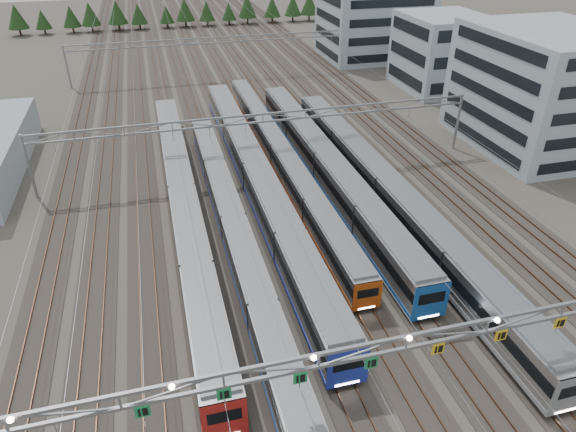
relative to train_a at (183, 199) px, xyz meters
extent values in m
plane|color=#47423A|center=(11.25, -30.92, -2.20)|extent=(400.00, 400.00, 0.00)
cube|color=#2D2823|center=(11.25, 69.08, -2.16)|extent=(54.00, 260.00, 0.08)
cube|color=brown|center=(-14.22, 69.08, -2.04)|extent=(0.08, 260.00, 0.16)
cube|color=brown|center=(36.72, 69.08, -2.04)|extent=(0.08, 260.00, 0.16)
cube|color=brown|center=(10.53, 69.08, -2.04)|extent=(0.08, 260.00, 0.16)
cube|color=brown|center=(11.97, 69.08, -2.04)|extent=(0.08, 260.00, 0.16)
cube|color=black|center=(0.00, 0.05, -1.77)|extent=(2.49, 58.27, 0.38)
cube|color=gray|center=(0.00, 0.05, 0.05)|extent=(2.93, 59.46, 3.30)
cube|color=black|center=(0.00, 0.05, 0.45)|extent=(2.99, 59.17, 0.99)
cube|color=red|center=(0.00, 0.05, -1.33)|extent=(2.98, 59.17, 0.37)
cube|color=slate|center=(0.00, 0.05, 1.81)|extent=(2.64, 58.27, 0.26)
cube|color=red|center=(0.00, -29.64, 0.05)|extent=(2.95, 0.12, 3.30)
cube|color=black|center=(0.00, -29.67, 0.45)|extent=(2.20, 0.10, 0.99)
cube|color=black|center=(4.50, -6.96, -1.80)|extent=(2.16, 53.53, 0.33)
cube|color=gray|center=(4.50, -6.96, -0.21)|extent=(2.55, 54.62, 2.86)
cube|color=black|center=(4.50, -6.96, 0.13)|extent=(2.61, 54.35, 0.86)
cube|color=#19399A|center=(4.50, -6.96, -1.41)|extent=(2.60, 54.35, 0.32)
cube|color=slate|center=(4.50, -6.96, 1.31)|extent=(2.29, 53.53, 0.23)
cube|color=black|center=(9.00, 3.42, -1.76)|extent=(2.62, 61.19, 0.40)
cube|color=gray|center=(9.00, 3.42, 0.16)|extent=(3.08, 62.44, 3.47)
cube|color=black|center=(9.00, 3.42, 0.58)|extent=(3.14, 62.12, 1.05)
cube|color=#2235B8|center=(9.00, 3.42, -1.30)|extent=(3.13, 62.12, 0.39)
cube|color=slate|center=(9.00, 3.42, 2.01)|extent=(2.78, 61.19, 0.28)
cube|color=#2235B8|center=(9.00, -27.75, 0.16)|extent=(3.10, 0.12, 3.47)
cube|color=black|center=(9.00, -27.78, 0.58)|extent=(2.31, 0.10, 1.05)
cube|color=white|center=(9.00, -27.81, -1.35)|extent=(1.85, 0.06, 0.17)
cube|color=black|center=(13.50, 9.29, -1.80)|extent=(2.17, 58.46, 0.33)
cube|color=gray|center=(13.50, 9.29, -0.21)|extent=(2.55, 59.66, 2.87)
cube|color=black|center=(13.50, 9.29, 0.14)|extent=(2.61, 59.36, 0.87)
cube|color=#C94C11|center=(13.50, 9.29, -1.41)|extent=(2.60, 59.36, 0.32)
cube|color=slate|center=(13.50, 9.29, 1.32)|extent=(2.30, 58.46, 0.23)
cube|color=#C94C11|center=(13.50, -20.49, -0.21)|extent=(2.57, 0.12, 2.87)
cube|color=black|center=(13.50, -20.52, 0.14)|extent=(1.91, 0.10, 0.87)
cube|color=white|center=(13.50, -20.55, -1.46)|extent=(1.53, 0.06, 0.14)
cube|color=black|center=(18.00, 3.83, -1.76)|extent=(2.66, 52.57, 0.40)
cube|color=gray|center=(18.00, 3.83, 0.20)|extent=(3.13, 53.64, 3.53)
cube|color=black|center=(18.00, 3.83, 0.62)|extent=(3.19, 53.38, 1.06)
cube|color=#1957B3|center=(18.00, 3.83, -1.29)|extent=(3.18, 53.38, 0.39)
cube|color=slate|center=(18.00, 3.83, 2.07)|extent=(2.82, 52.57, 0.28)
cube|color=#1957B3|center=(18.00, -22.94, 0.20)|extent=(3.15, 0.12, 3.53)
cube|color=black|center=(18.00, -22.97, 0.62)|extent=(2.35, 0.10, 1.06)
cube|color=white|center=(18.00, -23.00, -1.34)|extent=(1.88, 0.06, 0.17)
cube|color=black|center=(22.50, -4.47, -1.76)|extent=(2.63, 57.46, 0.40)
cube|color=gray|center=(22.50, -4.47, 0.17)|extent=(3.09, 58.63, 3.48)
cube|color=black|center=(22.50, -4.47, 0.59)|extent=(3.15, 58.34, 1.05)
cube|color=gray|center=(22.50, -4.47, -1.30)|extent=(3.14, 58.34, 0.39)
cube|color=slate|center=(22.50, -4.47, 2.02)|extent=(2.79, 57.46, 0.28)
cube|color=gray|center=(22.50, -33.73, 0.17)|extent=(3.11, 0.12, 3.48)
cube|color=black|center=(22.50, -33.76, 0.59)|extent=(2.32, 0.10, 1.05)
cube|color=white|center=(22.50, -33.79, -1.35)|extent=(1.86, 0.06, 0.17)
cube|color=gray|center=(11.25, -30.92, 5.60)|extent=(56.00, 0.22, 0.22)
cube|color=gray|center=(11.25, -30.92, 4.60)|extent=(56.00, 0.22, 0.22)
cube|color=#1B8B47|center=(-4.50, -31.04, 4.10)|extent=(0.85, 0.06, 0.85)
cube|color=#1B8B47|center=(0.00, -31.04, 4.10)|extent=(0.85, 0.06, 0.85)
cube|color=#1B8B47|center=(4.50, -31.04, 4.10)|extent=(0.85, 0.06, 0.85)
cube|color=#1B8B47|center=(9.00, -31.04, 4.10)|extent=(0.85, 0.06, 0.85)
cube|color=yellow|center=(13.50, -31.04, 4.10)|extent=(0.85, 0.06, 0.85)
cube|color=yellow|center=(18.00, -31.04, 4.10)|extent=(0.85, 0.06, 0.85)
cube|color=yellow|center=(22.50, -31.04, 4.10)|extent=(0.85, 0.06, 0.85)
cylinder|color=gray|center=(-16.75, 9.08, 1.80)|extent=(0.36, 0.36, 8.00)
cylinder|color=gray|center=(39.25, 9.08, 1.80)|extent=(0.36, 0.36, 8.00)
cube|color=gray|center=(11.25, 9.08, 5.60)|extent=(56.00, 0.22, 0.22)
cube|color=gray|center=(11.25, 9.08, 4.60)|extent=(56.00, 0.22, 0.22)
cylinder|color=gray|center=(-16.75, 54.08, 1.80)|extent=(0.36, 0.36, 8.00)
cylinder|color=gray|center=(39.25, 54.08, 1.80)|extent=(0.36, 0.36, 8.00)
cube|color=gray|center=(11.25, 54.08, 5.60)|extent=(56.00, 0.22, 0.22)
cube|color=gray|center=(11.25, 54.08, 4.60)|extent=(56.00, 0.22, 0.22)
cube|color=#90A0AC|center=(51.24, 7.74, 5.91)|extent=(18.00, 22.00, 16.22)
cube|color=#90A0AC|center=(51.50, 36.11, 4.46)|extent=(14.00, 16.00, 13.32)
cube|color=#90A0AC|center=(48.52, 61.22, 5.11)|extent=(22.00, 18.00, 14.63)
camera|label=1|loc=(-1.58, -50.96, 27.82)|focal=32.00mm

